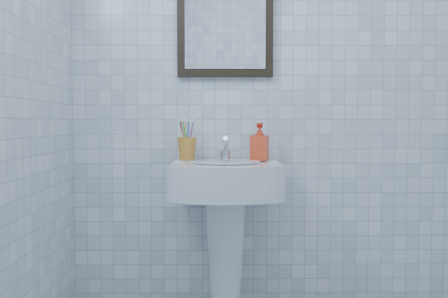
{
  "coord_description": "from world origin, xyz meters",
  "views": [
    {
      "loc": [
        -0.33,
        -1.45,
        1.0
      ],
      "look_at": [
        -0.3,
        0.86,
        0.88
      ],
      "focal_mm": 40.0,
      "sensor_mm": 36.0,
      "label": 1
    }
  ],
  "objects": [
    {
      "name": "faucet",
      "position": [
        -0.29,
        1.08,
        0.86
      ],
      "size": [
        0.05,
        0.11,
        0.13
      ],
      "color": "silver",
      "rests_on": "washbasin"
    },
    {
      "name": "soap_dispenser",
      "position": [
        -0.12,
        1.08,
        0.9
      ],
      "size": [
        0.11,
        0.11,
        0.19
      ],
      "primitive_type": "imported",
      "rotation": [
        0.0,
        0.0,
        -0.28
      ],
      "color": "red",
      "rests_on": "washbasin"
    },
    {
      "name": "toothbrush_cup",
      "position": [
        -0.49,
        1.09,
        0.87
      ],
      "size": [
        0.12,
        0.12,
        0.12
      ],
      "primitive_type": null,
      "rotation": [
        0.0,
        0.0,
        0.23
      ],
      "color": "orange",
      "rests_on": "washbasin"
    },
    {
      "name": "wall_mirror",
      "position": [
        -0.29,
        1.18,
        1.55
      ],
      "size": [
        0.5,
        0.04,
        0.62
      ],
      "color": "black",
      "rests_on": "wall_back"
    },
    {
      "name": "wall_back",
      "position": [
        0.0,
        1.2,
        1.25
      ],
      "size": [
        2.2,
        0.02,
        2.5
      ],
      "primitive_type": "cube",
      "color": "white",
      "rests_on": "ground"
    },
    {
      "name": "washbasin",
      "position": [
        -0.29,
        0.98,
        0.55
      ],
      "size": [
        0.53,
        0.39,
        0.81
      ],
      "color": "white",
      "rests_on": "ground"
    }
  ]
}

